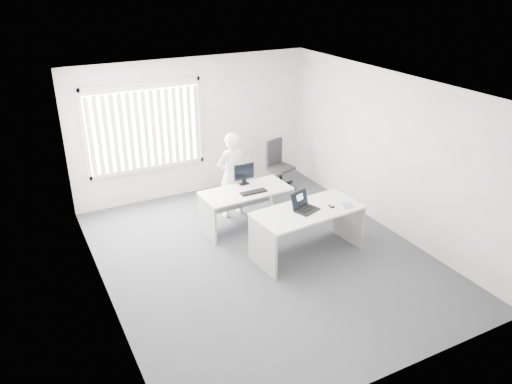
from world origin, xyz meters
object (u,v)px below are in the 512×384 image
desk_near (308,222)px  desk_far (246,201)px  monitor (244,174)px  laptop (308,203)px  office_chair (279,173)px  person (232,175)px

desk_near → desk_far: size_ratio=1.13×
desk_near → monitor: 1.66m
laptop → monitor: bearing=82.7°
office_chair → desk_far: bearing=-154.7°
desk_far → monitor: (0.09, 0.26, 0.40)m
office_chair → person: size_ratio=0.63×
desk_far → office_chair: bearing=39.1°
office_chair → monitor: (-1.34, -1.02, 0.60)m
desk_near → desk_far: 1.40m
person → monitor: size_ratio=4.18×
desk_near → monitor: (-0.38, 1.58, 0.34)m
person → monitor: (0.12, -0.28, 0.10)m
desk_far → person: bearing=90.2°
desk_far → desk_near: bearing=-73.1°
office_chair → laptop: 2.88m
desk_far → monitor: size_ratio=4.13×
desk_far → office_chair: (1.43, 1.28, -0.20)m
desk_near → monitor: size_ratio=4.69×
desk_near → office_chair: 2.78m
laptop → desk_far: bearing=88.6°
laptop → monitor: 1.64m
desk_near → monitor: monitor is taller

